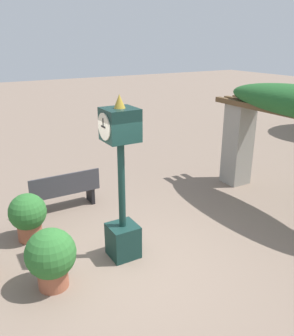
{
  "coord_description": "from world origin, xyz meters",
  "views": [
    {
      "loc": [
        4.69,
        -2.42,
        3.72
      ],
      "look_at": [
        -0.32,
        0.5,
        1.6
      ],
      "focal_mm": 38.0,
      "sensor_mm": 36.0,
      "label": 1
    }
  ],
  "objects": [
    {
      "name": "potted_plant_far_left",
      "position": [
        -0.1,
        -1.35,
        0.55
      ],
      "size": [
        0.79,
        0.79,
        1.0
      ],
      "color": "#9E563D",
      "rests_on": "ground"
    },
    {
      "name": "park_bench",
      "position": [
        -2.68,
        -0.31,
        0.44
      ],
      "size": [
        0.42,
        1.6,
        0.89
      ],
      "rotation": [
        0.0,
        0.0,
        -1.57
      ],
      "color": "#38383D",
      "rests_on": "ground"
    },
    {
      "name": "ground_plane",
      "position": [
        0.0,
        0.0,
        0.0
      ],
      "size": [
        60.0,
        60.0,
        0.0
      ],
      "primitive_type": "plane",
      "color": "#7F6B5B"
    },
    {
      "name": "pedestal_clock",
      "position": [
        -0.32,
        -0.0,
        1.41
      ],
      "size": [
        0.53,
        0.58,
        2.91
      ],
      "color": "#14332D",
      "rests_on": "ground"
    },
    {
      "name": "potted_plant_near_left",
      "position": [
        -1.74,
        -1.33,
        0.52
      ],
      "size": [
        0.72,
        0.72,
        0.95
      ],
      "color": "#9E563D",
      "rests_on": "ground"
    }
  ]
}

